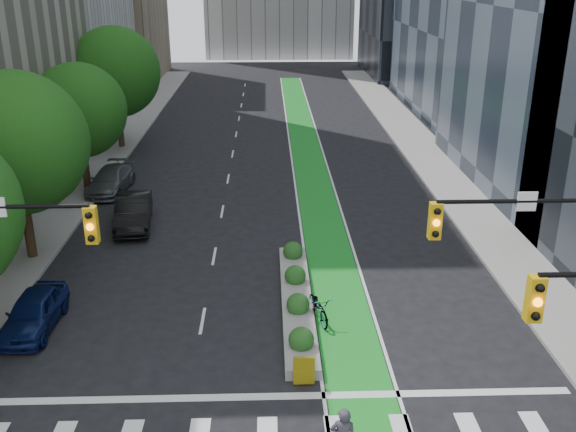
{
  "coord_description": "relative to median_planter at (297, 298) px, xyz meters",
  "views": [
    {
      "loc": [
        0.12,
        -15.78,
        12.73
      ],
      "look_at": [
        0.93,
        9.41,
        3.0
      ],
      "focal_mm": 40.0,
      "sensor_mm": 36.0,
      "label": 1
    }
  ],
  "objects": [
    {
      "name": "signal_right",
      "position": [
        7.47,
        -6.57,
        4.43
      ],
      "size": [
        5.82,
        0.51,
        7.2
      ],
      "color": "black",
      "rests_on": "ground"
    },
    {
      "name": "parked_car_left_far",
      "position": [
        -10.7,
        14.72,
        0.35
      ],
      "size": [
        2.48,
        5.15,
        1.44
      ],
      "primitive_type": "imported",
      "rotation": [
        0.0,
        0.0,
        -0.09
      ],
      "color": "#565A5B",
      "rests_on": "ground"
    },
    {
      "name": "tree_midfar",
      "position": [
        -12.2,
        14.96,
        4.57
      ],
      "size": [
        5.6,
        5.6,
        7.76
      ],
      "color": "black",
      "rests_on": "ground"
    },
    {
      "name": "bike_lane_paint",
      "position": [
        1.8,
        22.96,
        -0.37
      ],
      "size": [
        2.2,
        70.0,
        0.01
      ],
      "primitive_type": "cube",
      "color": "#198D25",
      "rests_on": "ground"
    },
    {
      "name": "bicycle",
      "position": [
        0.8,
        -1.07,
        0.18
      ],
      "size": [
        1.24,
        2.23,
        1.11
      ],
      "primitive_type": "imported",
      "rotation": [
        0.0,
        0.0,
        0.25
      ],
      "color": "gray",
      "rests_on": "ground"
    },
    {
      "name": "parked_car_left_mid",
      "position": [
        -8.21,
        8.93,
        0.45
      ],
      "size": [
        2.37,
        5.19,
        1.65
      ],
      "primitive_type": "imported",
      "rotation": [
        0.0,
        0.0,
        0.13
      ],
      "color": "black",
      "rests_on": "ground"
    },
    {
      "name": "sidewalk_left",
      "position": [
        -13.0,
        17.96,
        -0.3
      ],
      "size": [
        3.6,
        90.0,
        0.15
      ],
      "primitive_type": "cube",
      "color": "gray",
      "rests_on": "ground"
    },
    {
      "name": "tree_mid",
      "position": [
        -12.2,
        4.96,
        5.2
      ],
      "size": [
        6.4,
        6.4,
        8.78
      ],
      "color": "black",
      "rests_on": "ground"
    },
    {
      "name": "median_planter",
      "position": [
        0.0,
        0.0,
        0.0
      ],
      "size": [
        1.2,
        10.26,
        1.1
      ],
      "color": "gray",
      "rests_on": "ground"
    },
    {
      "name": "sidewalk_right",
      "position": [
        10.6,
        17.96,
        -0.3
      ],
      "size": [
        3.6,
        90.0,
        0.15
      ],
      "primitive_type": "cube",
      "color": "gray",
      "rests_on": "ground"
    },
    {
      "name": "ground",
      "position": [
        -1.2,
        -7.04,
        -0.37
      ],
      "size": [
        160.0,
        160.0,
        0.0
      ],
      "primitive_type": "plane",
      "color": "black",
      "rests_on": "ground"
    },
    {
      "name": "parked_car_left_near",
      "position": [
        -9.95,
        -1.38,
        0.34
      ],
      "size": [
        1.75,
        4.18,
        1.41
      ],
      "primitive_type": "imported",
      "rotation": [
        0.0,
        0.0,
        -0.02
      ],
      "color": "#0C1949",
      "rests_on": "ground"
    },
    {
      "name": "tree_far",
      "position": [
        -12.2,
        24.96,
        5.32
      ],
      "size": [
        6.6,
        6.6,
        9.0
      ],
      "color": "black",
      "rests_on": "ground"
    }
  ]
}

